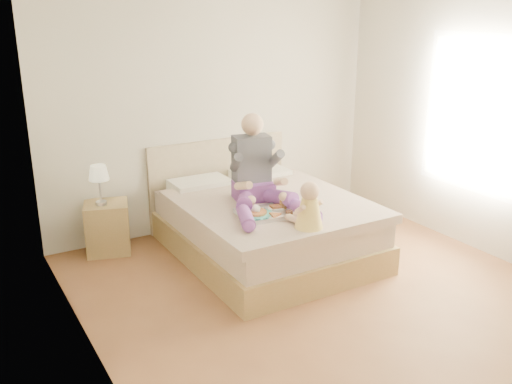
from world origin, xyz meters
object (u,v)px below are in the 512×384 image
bed (262,223)px  adult (258,178)px  nightstand (108,228)px  tray (266,211)px  baby (308,209)px

bed → adult: size_ratio=1.93×
nightstand → tray: size_ratio=0.98×
adult → baby: size_ratio=2.73×
bed → tray: bed is taller
bed → baby: 1.05m
nightstand → adult: adult is taller
nightstand → tray: bearing=-31.1°
adult → tray: size_ratio=2.08×
nightstand → tray: 1.75m
adult → baby: (0.06, -0.77, -0.09)m
nightstand → adult: (1.23, -0.96, 0.60)m
nightstand → bed: bearing=-12.6°
bed → baby: size_ratio=5.27×
bed → adult: adult is taller
bed → nightstand: size_ratio=4.09×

